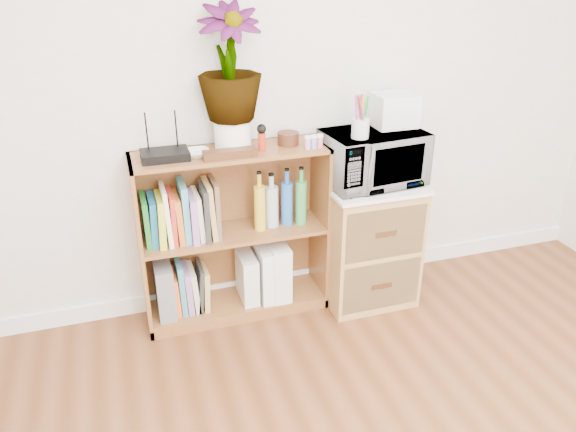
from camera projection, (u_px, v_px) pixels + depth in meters
name	position (u px, v px, depth m)	size (l,w,h in m)	color
skirting_board	(288.00, 279.00, 3.41)	(4.00, 0.02, 0.10)	white
bookshelf	(234.00, 235.00, 3.01)	(1.00, 0.30, 0.95)	brown
wicker_unit	(366.00, 242.00, 3.21)	(0.50, 0.45, 0.70)	#9E7542
microwave	(373.00, 158.00, 2.98)	(0.51, 0.35, 0.28)	white
pen_cup	(360.00, 128.00, 2.80)	(0.09, 0.09, 0.10)	silver
small_appliance	(394.00, 110.00, 2.97)	(0.22, 0.18, 0.17)	white
router	(165.00, 155.00, 2.69)	(0.23, 0.15, 0.04)	black
white_bowl	(196.00, 153.00, 2.72)	(0.13, 0.13, 0.03)	silver
plant_pot	(233.00, 135.00, 2.79)	(0.18, 0.18, 0.15)	white
potted_plant	(229.00, 63.00, 2.64)	(0.31, 0.31, 0.55)	#33772F
trinket_box	(230.00, 154.00, 2.70)	(0.26, 0.07, 0.04)	#331B0E
kokeshi_doll	(262.00, 142.00, 2.79)	(0.04, 0.04, 0.09)	#AB2815
wooden_bowl	(288.00, 138.00, 2.88)	(0.11, 0.11, 0.06)	#3C1C10
paint_jars	(314.00, 144.00, 2.83)	(0.10, 0.04, 0.05)	pink
file_box	(164.00, 287.00, 3.01)	(0.09, 0.24, 0.30)	slate
magazine_holder_left	(247.00, 277.00, 3.13)	(0.09, 0.22, 0.27)	silver
magazine_holder_mid	(266.00, 271.00, 3.15)	(0.10, 0.25, 0.31)	white
magazine_holder_right	(277.00, 268.00, 3.17)	(0.10, 0.26, 0.33)	white
cookbooks	(182.00, 215.00, 2.87)	(0.38, 0.20, 0.31)	#1F7428
liquor_bottles	(279.00, 199.00, 3.00)	(0.29, 0.07, 0.32)	gold
lower_books	(190.00, 287.00, 3.06)	(0.20, 0.19, 0.30)	orange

